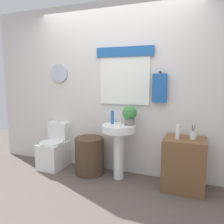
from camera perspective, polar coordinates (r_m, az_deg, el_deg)
ground_plane at (r=2.87m, az=-7.94°, el=-22.28°), size 8.00×8.00×0.00m
back_wall at (r=3.51m, az=0.92°, el=5.90°), size 4.40×0.18×2.60m
toilet at (r=3.92m, az=-14.21°, el=-9.19°), size 0.38×0.51×0.75m
laundry_hamper at (r=3.57m, az=-5.70°, el=-10.90°), size 0.44×0.44×0.56m
pedestal_sink at (r=3.29m, az=1.72°, el=-6.85°), size 0.49×0.49×0.80m
faucet at (r=3.34m, az=2.43°, el=-2.04°), size 0.03×0.03×0.10m
wooden_cabinet at (r=3.20m, az=17.71°, el=-12.43°), size 0.53×0.44×0.69m
soap_bottle at (r=3.31m, az=0.08°, el=-1.32°), size 0.05×0.05×0.19m
potted_plant at (r=3.23m, az=4.45°, el=-0.60°), size 0.21×0.21×0.28m
lotion_bottle at (r=3.04m, az=16.27°, el=-4.85°), size 0.05×0.05×0.18m
toothbrush_cup at (r=3.09m, az=19.81°, el=-5.46°), size 0.08×0.08×0.19m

